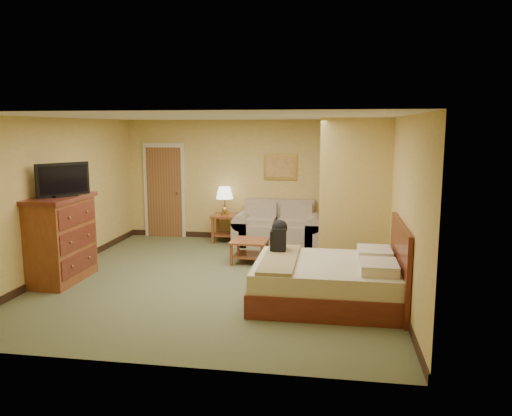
% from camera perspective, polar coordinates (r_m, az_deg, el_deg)
% --- Properties ---
extents(floor, '(6.00, 6.00, 0.00)m').
position_cam_1_polar(floor, '(8.21, -4.13, -8.11)').
color(floor, '#565C3B').
rests_on(floor, ground).
extents(ceiling, '(6.00, 6.00, 0.00)m').
position_cam_1_polar(ceiling, '(7.84, -4.35, 10.35)').
color(ceiling, white).
rests_on(ceiling, back_wall).
extents(back_wall, '(5.50, 0.02, 2.60)m').
position_cam_1_polar(back_wall, '(10.84, -0.61, 3.18)').
color(back_wall, tan).
rests_on(back_wall, floor).
extents(left_wall, '(0.02, 6.00, 2.60)m').
position_cam_1_polar(left_wall, '(8.95, -21.64, 1.24)').
color(left_wall, tan).
rests_on(left_wall, floor).
extents(right_wall, '(0.02, 6.00, 2.60)m').
position_cam_1_polar(right_wall, '(7.77, 15.92, 0.42)').
color(right_wall, tan).
rests_on(right_wall, floor).
extents(partition, '(1.20, 0.15, 2.60)m').
position_cam_1_polar(partition, '(8.63, 11.25, 1.45)').
color(partition, tan).
rests_on(partition, floor).
extents(door, '(0.94, 0.16, 2.10)m').
position_cam_1_polar(door, '(11.32, -10.41, 1.92)').
color(door, beige).
rests_on(door, floor).
extents(baseboard, '(5.50, 0.02, 0.12)m').
position_cam_1_polar(baseboard, '(11.03, -0.60, -3.25)').
color(baseboard, black).
rests_on(baseboard, floor).
extents(loveseat, '(1.82, 0.85, 0.92)m').
position_cam_1_polar(loveseat, '(10.49, 2.49, -2.57)').
color(loveseat, tan).
rests_on(loveseat, floor).
extents(side_table, '(0.54, 0.54, 0.59)m').
position_cam_1_polar(side_table, '(10.73, -3.58, -1.82)').
color(side_table, brown).
rests_on(side_table, floor).
extents(table_lamp, '(0.36, 0.36, 0.60)m').
position_cam_1_polar(table_lamp, '(10.62, -3.61, 1.66)').
color(table_lamp, '#A2803B').
rests_on(table_lamp, side_table).
extents(coffee_table, '(0.67, 0.67, 0.42)m').
position_cam_1_polar(coffee_table, '(9.10, -0.72, -4.40)').
color(coffee_table, brown).
rests_on(coffee_table, floor).
extents(wall_picture, '(0.71, 0.04, 0.55)m').
position_cam_1_polar(wall_picture, '(10.70, 2.78, 4.70)').
color(wall_picture, '#B78E3F').
rests_on(wall_picture, back_wall).
extents(dresser, '(0.68, 1.29, 1.37)m').
position_cam_1_polar(dresser, '(8.52, -21.41, -3.27)').
color(dresser, brown).
rests_on(dresser, floor).
extents(tv, '(0.52, 0.75, 0.52)m').
position_cam_1_polar(tv, '(8.32, -21.19, 2.94)').
color(tv, black).
rests_on(tv, dresser).
extents(bed, '(2.11, 1.80, 1.16)m').
position_cam_1_polar(bed, '(7.16, 8.80, -8.16)').
color(bed, '#531C13').
rests_on(bed, floor).
extents(backpack, '(0.24, 0.31, 0.51)m').
position_cam_1_polar(backpack, '(7.48, 2.71, -3.17)').
color(backpack, black).
rests_on(backpack, bed).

